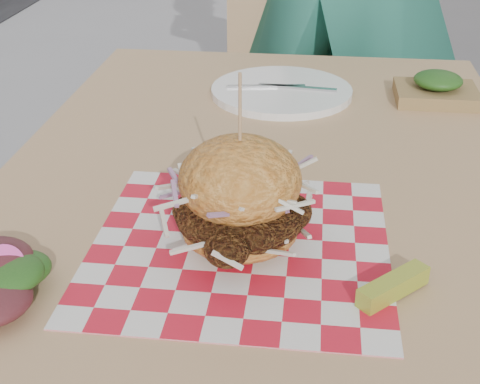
{
  "coord_description": "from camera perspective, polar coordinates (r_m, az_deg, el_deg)",
  "views": [
    {
      "loc": [
        -0.28,
        -0.76,
        1.2
      ],
      "look_at": [
        -0.36,
        -0.07,
        0.82
      ],
      "focal_mm": 50.0,
      "sensor_mm": 36.0,
      "label": 1
    }
  ],
  "objects": [
    {
      "name": "patio_table",
      "position": [
        1.03,
        2.25,
        -2.28
      ],
      "size": [
        0.8,
        1.2,
        0.75
      ],
      "color": "tan",
      "rests_on": "ground"
    },
    {
      "name": "place_setting",
      "position": [
        1.3,
        3.56,
        8.58
      ],
      "size": [
        0.27,
        0.27,
        0.02
      ],
      "color": "white",
      "rests_on": "patio_table"
    },
    {
      "name": "patio_chair",
      "position": [
        2.01,
        4.69,
        9.68
      ],
      "size": [
        0.43,
        0.44,
        0.95
      ],
      "rotation": [
        0.0,
        0.0,
        -0.02
      ],
      "color": "tan",
      "rests_on": "ground"
    },
    {
      "name": "sandwich",
      "position": [
        0.79,
        0.0,
        -0.8
      ],
      "size": [
        0.19,
        0.19,
        0.22
      ],
      "color": "#C48137",
      "rests_on": "paper_liner"
    },
    {
      "name": "kraft_tray",
      "position": [
        1.31,
        16.45,
        8.43
      ],
      "size": [
        0.15,
        0.12,
        0.06
      ],
      "color": "olive",
      "rests_on": "patio_table"
    },
    {
      "name": "pickle_spear",
      "position": [
        0.75,
        12.95,
        -7.85
      ],
      "size": [
        0.08,
        0.08,
        0.02
      ],
      "primitive_type": "cube",
      "rotation": [
        0.0,
        0.0,
        0.77
      ],
      "color": "#95A22F",
      "rests_on": "paper_liner"
    },
    {
      "name": "paper_liner",
      "position": [
        0.82,
        0.0,
        -4.55
      ],
      "size": [
        0.36,
        0.36,
        0.0
      ],
      "primitive_type": "cube",
      "color": "red",
      "rests_on": "patio_table"
    }
  ]
}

